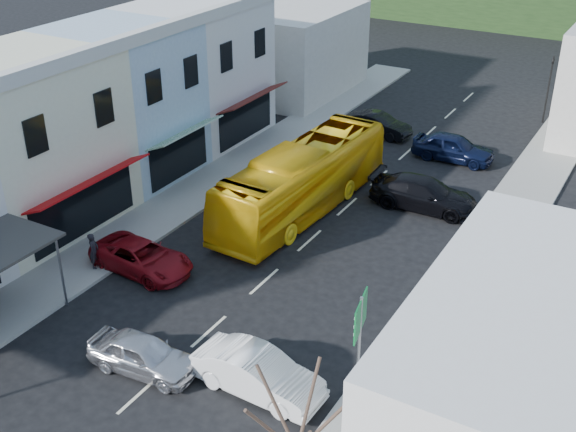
# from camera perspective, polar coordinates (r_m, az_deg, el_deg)

# --- Properties ---
(ground) EXTENTS (120.00, 120.00, 0.00)m
(ground) POSITION_cam_1_polar(r_m,az_deg,el_deg) (27.79, -6.27, -9.05)
(ground) COLOR black
(ground) RESTS_ON ground
(sidewalk_left) EXTENTS (3.00, 52.00, 0.15)m
(sidewalk_left) POSITION_cam_1_polar(r_m,az_deg,el_deg) (38.51, -6.72, 2.20)
(sidewalk_left) COLOR gray
(sidewalk_left) RESTS_ON ground
(sidewalk_right) EXTENTS (3.00, 52.00, 0.15)m
(sidewalk_right) POSITION_cam_1_polar(r_m,az_deg,el_deg) (32.78, 15.05, -3.52)
(sidewalk_right) COLOR gray
(sidewalk_right) RESTS_ON ground
(shopfront_row) EXTENTS (8.25, 30.00, 8.00)m
(shopfront_row) POSITION_cam_1_polar(r_m,az_deg,el_deg) (36.79, -18.04, 6.39)
(shopfront_row) COLOR silver
(shopfront_row) RESTS_ON ground
(distant_block_left) EXTENTS (8.00, 10.00, 6.00)m
(distant_block_left) POSITION_cam_1_polar(r_m,az_deg,el_deg) (53.24, 0.10, 13.01)
(distant_block_left) COLOR #B7B2A8
(distant_block_left) RESTS_ON ground
(bus) EXTENTS (3.09, 11.71, 3.10)m
(bus) POSITION_cam_1_polar(r_m,az_deg,el_deg) (35.46, 1.17, 2.70)
(bus) COLOR #E9B00F
(bus) RESTS_ON ground
(car_silver) EXTENTS (4.54, 2.17, 1.40)m
(car_silver) POSITION_cam_1_polar(r_m,az_deg,el_deg) (25.93, -11.38, -10.64)
(car_silver) COLOR silver
(car_silver) RESTS_ON ground
(car_white) EXTENTS (4.46, 1.96, 1.40)m
(car_white) POSITION_cam_1_polar(r_m,az_deg,el_deg) (24.61, -2.38, -12.44)
(car_white) COLOR silver
(car_white) RESTS_ON ground
(car_red) EXTENTS (4.70, 2.17, 1.40)m
(car_red) POSITION_cam_1_polar(r_m,az_deg,el_deg) (31.47, -11.49, -3.14)
(car_red) COLOR maroon
(car_red) RESTS_ON ground
(car_black_near) EXTENTS (4.57, 2.02, 1.40)m
(car_black_near) POSITION_cam_1_polar(r_m,az_deg,el_deg) (36.67, 10.69, 1.60)
(car_black_near) COLOR black
(car_black_near) RESTS_ON ground
(car_navy_mid) EXTENTS (4.43, 1.88, 1.40)m
(car_navy_mid) POSITION_cam_1_polar(r_m,az_deg,el_deg) (42.64, 12.92, 5.19)
(car_navy_mid) COLOR black
(car_navy_mid) RESTS_ON ground
(car_black_far) EXTENTS (4.51, 2.10, 1.40)m
(car_black_far) POSITION_cam_1_polar(r_m,az_deg,el_deg) (45.60, 7.10, 7.19)
(car_black_far) COLOR black
(car_black_far) RESTS_ON ground
(pedestrian_left) EXTENTS (0.62, 0.71, 1.70)m
(pedestrian_left) POSITION_cam_1_polar(r_m,az_deg,el_deg) (31.83, -15.10, -2.59)
(pedestrian_left) COLOR black
(pedestrian_left) RESTS_ON sidewalk_left
(direction_sign) EXTENTS (0.81, 1.69, 3.60)m
(direction_sign) POSITION_cam_1_polar(r_m,az_deg,el_deg) (24.26, 5.64, -9.92)
(direction_sign) COLOR #075B25
(direction_sign) RESTS_ON ground
(traffic_signal) EXTENTS (0.66, 0.99, 4.40)m
(traffic_signal) POSITION_cam_1_polar(r_m,az_deg,el_deg) (49.77, 19.86, 9.34)
(traffic_signal) COLOR black
(traffic_signal) RESTS_ON ground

